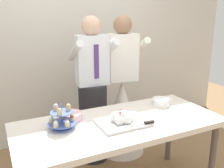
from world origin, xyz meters
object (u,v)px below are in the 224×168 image
cupcake_stand (62,119)px  round_cake (72,117)px  dessert_table (120,129)px  person_bride (122,107)px  plate_stack (161,102)px  main_cake_tray (123,120)px  person_groom (93,99)px

cupcake_stand → round_cake: cupcake_stand is taller
dessert_table → person_bride: 0.87m
cupcake_stand → plate_stack: size_ratio=1.27×
main_cake_tray → person_groom: bearing=86.7°
dessert_table → round_cake: 0.43m
dessert_table → round_cake: bearing=151.0°
dessert_table → main_cake_tray: bearing=-93.4°
round_cake → plate_stack: bearing=-2.4°
plate_stack → main_cake_tray: bearing=-158.4°
main_cake_tray → person_bride: person_bride is taller
round_cake → person_groom: bearing=52.3°
dessert_table → cupcake_stand: (-0.48, 0.09, 0.15)m
cupcake_stand → round_cake: bearing=43.5°
cupcake_stand → person_groom: (0.53, 0.64, -0.11)m
cupcake_stand → plate_stack: bearing=4.1°
plate_stack → round_cake: 0.92m
main_cake_tray → cupcake_stand: bearing=163.0°
plate_stack → dessert_table: bearing=-163.6°
main_cake_tray → person_groom: person_groom is taller
main_cake_tray → dessert_table: bearing=86.6°
dessert_table → round_cake: (-0.37, 0.20, 0.11)m
dessert_table → person_bride: size_ratio=1.08×
main_cake_tray → round_cake: bearing=144.4°
round_cake → person_bride: (0.79, 0.55, -0.23)m
dessert_table → round_cake: round_cake is taller
cupcake_stand → person_groom: 0.84m
person_bride → main_cake_tray: bearing=-118.1°
dessert_table → plate_stack: (0.56, 0.16, 0.11)m
person_groom → person_bride: 0.42m
plate_stack → person_groom: size_ratio=0.11×
dessert_table → cupcake_stand: cupcake_stand is taller
plate_stack → person_groom: (-0.51, 0.57, -0.07)m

